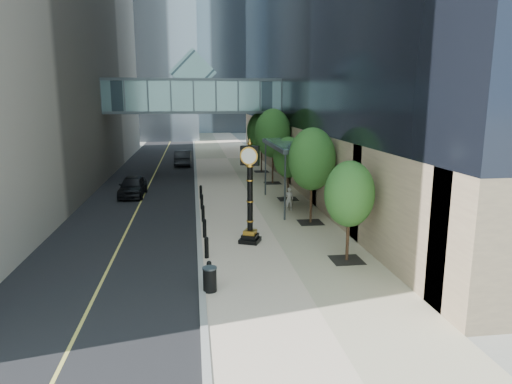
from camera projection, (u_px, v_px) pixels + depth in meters
The scene contains 14 objects.
ground at pixel (282, 293), 17.36m from camera, with size 320.00×320.00×0.00m, color gray.
road at pixel (161, 160), 55.22m from camera, with size 8.00×180.00×0.02m, color black.
sidewalk at pixel (227, 158), 56.30m from camera, with size 8.00×180.00×0.06m, color beige.
curb at pixel (195, 159), 55.76m from camera, with size 0.25×180.00×0.07m, color gray.
distant_tower_c at pixel (179, 6), 126.45m from camera, with size 22.00×22.00×65.00m, color #8E9FB2.
skywalk at pixel (193, 94), 42.57m from camera, with size 17.00×4.20×5.80m.
entrance_canopy at pixel (293, 145), 30.57m from camera, with size 3.00×8.00×4.38m.
bollard_row at pixel (204, 221), 25.62m from camera, with size 0.20×16.20×0.90m.
street_trees at pixel (282, 143), 34.98m from camera, with size 3.12×28.57×6.41m.
street_clock at pixel (250, 200), 22.90m from camera, with size 1.28×1.28×5.16m.
trash_bin at pixel (210, 280), 17.33m from camera, with size 0.52×0.52×0.90m, color black.
pedestrian at pixel (289, 199), 29.82m from camera, with size 0.57×0.37×1.55m, color #B4ACA5.
car_near at pixel (133, 186), 34.46m from camera, with size 1.82×4.52×1.54m, color black.
car_far at pixel (183, 158), 50.61m from camera, with size 1.76×5.06×1.67m, color black.
Camera 1 is at (-3.21, -15.94, 7.27)m, focal length 32.00 mm.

